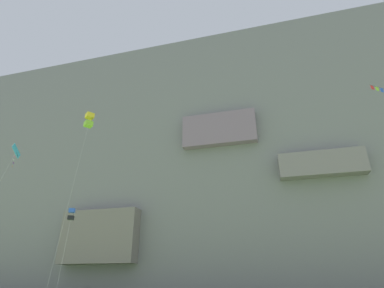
% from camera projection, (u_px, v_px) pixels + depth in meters
% --- Properties ---
extents(cliff_face, '(180.00, 26.08, 56.64)m').
position_uv_depth(cliff_face, '(228.00, 160.00, 71.56)').
color(cliff_face, gray).
rests_on(cliff_face, ground).
extents(kite_box_far_right, '(2.21, 3.29, 9.28)m').
position_uv_depth(kite_box_far_right, '(71.00, 215.00, 31.63)').
color(kite_box_far_right, blue).
rests_on(kite_box_far_right, ground).
extents(kite_box_mid_center, '(2.40, 5.48, 23.36)m').
position_uv_depth(kite_box_mid_center, '(89.00, 120.00, 41.29)').
color(kite_box_mid_center, yellow).
rests_on(kite_box_mid_center, ground).
extents(kite_diamond_low_left, '(2.29, 6.84, 16.68)m').
position_uv_depth(kite_diamond_low_left, '(14.00, 155.00, 33.91)').
color(kite_diamond_low_left, '#38B2D1').
rests_on(kite_diamond_low_left, ground).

